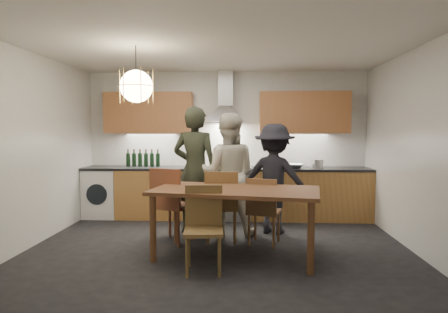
{
  "coord_description": "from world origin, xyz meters",
  "views": [
    {
      "loc": [
        0.34,
        -5.0,
        1.58
      ],
      "look_at": [
        0.06,
        0.4,
        1.2
      ],
      "focal_mm": 32.0,
      "sensor_mm": 36.0,
      "label": 1
    }
  ],
  "objects_px": {
    "dining_table": "(236,197)",
    "wine_bottles": "(143,158)",
    "person_left": "(195,170)",
    "person_right": "(274,179)",
    "mixing_bowl": "(295,166)",
    "person_mid": "(228,174)",
    "stock_pot": "(317,164)",
    "chair_front": "(204,222)",
    "chair_back_left": "(170,200)"
  },
  "relations": [
    {
      "from": "dining_table",
      "to": "wine_bottles",
      "type": "bearing_deg",
      "value": 137.7
    },
    {
      "from": "dining_table",
      "to": "person_left",
      "type": "bearing_deg",
      "value": 129.66
    },
    {
      "from": "person_left",
      "to": "wine_bottles",
      "type": "bearing_deg",
      "value": -32.97
    },
    {
      "from": "person_left",
      "to": "person_right",
      "type": "relative_size",
      "value": 1.16
    },
    {
      "from": "person_left",
      "to": "wine_bottles",
      "type": "xyz_separation_m",
      "value": [
        -1.08,
        1.1,
        0.1
      ]
    },
    {
      "from": "mixing_bowl",
      "to": "person_mid",
      "type": "bearing_deg",
      "value": -138.99
    },
    {
      "from": "mixing_bowl",
      "to": "stock_pot",
      "type": "relative_size",
      "value": 1.54
    },
    {
      "from": "chair_front",
      "to": "wine_bottles",
      "type": "bearing_deg",
      "value": 112.36
    },
    {
      "from": "wine_bottles",
      "to": "stock_pot",
      "type": "bearing_deg",
      "value": -2.36
    },
    {
      "from": "person_mid",
      "to": "stock_pot",
      "type": "xyz_separation_m",
      "value": [
        1.5,
        1.01,
        0.07
      ]
    },
    {
      "from": "chair_back_left",
      "to": "person_mid",
      "type": "height_order",
      "value": "person_mid"
    },
    {
      "from": "person_mid",
      "to": "wine_bottles",
      "type": "height_order",
      "value": "person_mid"
    },
    {
      "from": "dining_table",
      "to": "mixing_bowl",
      "type": "xyz_separation_m",
      "value": [
        0.98,
        2.05,
        0.19
      ]
    },
    {
      "from": "chair_front",
      "to": "stock_pot",
      "type": "xyz_separation_m",
      "value": [
        1.7,
        2.55,
        0.43
      ]
    },
    {
      "from": "chair_front",
      "to": "person_mid",
      "type": "distance_m",
      "value": 1.59
    },
    {
      "from": "person_left",
      "to": "person_right",
      "type": "height_order",
      "value": "person_left"
    },
    {
      "from": "person_right",
      "to": "chair_back_left",
      "type": "bearing_deg",
      "value": 40.16
    },
    {
      "from": "person_mid",
      "to": "person_right",
      "type": "relative_size",
      "value": 1.1
    },
    {
      "from": "person_right",
      "to": "stock_pot",
      "type": "distance_m",
      "value": 1.22
    },
    {
      "from": "person_left",
      "to": "person_mid",
      "type": "distance_m",
      "value": 0.49
    },
    {
      "from": "person_mid",
      "to": "person_right",
      "type": "distance_m",
      "value": 0.71
    },
    {
      "from": "person_mid",
      "to": "person_right",
      "type": "bearing_deg",
      "value": -169.18
    },
    {
      "from": "stock_pot",
      "to": "person_left",
      "type": "bearing_deg",
      "value": -153.89
    },
    {
      "from": "chair_back_left",
      "to": "person_left",
      "type": "bearing_deg",
      "value": -93.5
    },
    {
      "from": "person_mid",
      "to": "stock_pot",
      "type": "bearing_deg",
      "value": -143.96
    },
    {
      "from": "chair_back_left",
      "to": "wine_bottles",
      "type": "bearing_deg",
      "value": -42.15
    },
    {
      "from": "dining_table",
      "to": "person_right",
      "type": "height_order",
      "value": "person_right"
    },
    {
      "from": "dining_table",
      "to": "mixing_bowl",
      "type": "relative_size",
      "value": 6.93
    },
    {
      "from": "mixing_bowl",
      "to": "wine_bottles",
      "type": "distance_m",
      "value": 2.7
    },
    {
      "from": "wine_bottles",
      "to": "person_right",
      "type": "bearing_deg",
      "value": -24.47
    },
    {
      "from": "chair_front",
      "to": "person_left",
      "type": "height_order",
      "value": "person_left"
    },
    {
      "from": "stock_pot",
      "to": "mixing_bowl",
      "type": "bearing_deg",
      "value": -174.02
    },
    {
      "from": "dining_table",
      "to": "person_left",
      "type": "height_order",
      "value": "person_left"
    },
    {
      "from": "chair_back_left",
      "to": "mixing_bowl",
      "type": "height_order",
      "value": "chair_back_left"
    },
    {
      "from": "dining_table",
      "to": "person_right",
      "type": "distance_m",
      "value": 1.31
    },
    {
      "from": "dining_table",
      "to": "person_mid",
      "type": "relative_size",
      "value": 1.18
    },
    {
      "from": "chair_back_left",
      "to": "dining_table",
      "type": "bearing_deg",
      "value": 172.1
    },
    {
      "from": "dining_table",
      "to": "wine_bottles",
      "type": "relative_size",
      "value": 3.49
    },
    {
      "from": "stock_pot",
      "to": "chair_back_left",
      "type": "bearing_deg",
      "value": -145.64
    },
    {
      "from": "chair_front",
      "to": "person_right",
      "type": "bearing_deg",
      "value": 56.47
    },
    {
      "from": "person_left",
      "to": "stock_pot",
      "type": "xyz_separation_m",
      "value": [
        1.99,
        0.98,
        0.02
      ]
    },
    {
      "from": "person_right",
      "to": "stock_pot",
      "type": "xyz_separation_m",
      "value": [
        0.8,
        0.91,
        0.14
      ]
    },
    {
      "from": "person_right",
      "to": "stock_pot",
      "type": "bearing_deg",
      "value": -115.26
    },
    {
      "from": "chair_front",
      "to": "mixing_bowl",
      "type": "bearing_deg",
      "value": 57.44
    },
    {
      "from": "mixing_bowl",
      "to": "chair_front",
      "type": "bearing_deg",
      "value": -117.78
    },
    {
      "from": "chair_back_left",
      "to": "chair_front",
      "type": "xyz_separation_m",
      "value": [
        0.57,
        -0.99,
        -0.06
      ]
    },
    {
      "from": "person_mid",
      "to": "mixing_bowl",
      "type": "xyz_separation_m",
      "value": [
        1.12,
        0.97,
        0.03
      ]
    },
    {
      "from": "person_left",
      "to": "mixing_bowl",
      "type": "xyz_separation_m",
      "value": [
        1.61,
        0.94,
        -0.02
      ]
    },
    {
      "from": "chair_front",
      "to": "mixing_bowl",
      "type": "relative_size",
      "value": 3.04
    },
    {
      "from": "person_mid",
      "to": "chair_front",
      "type": "bearing_deg",
      "value": 84.61
    }
  ]
}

